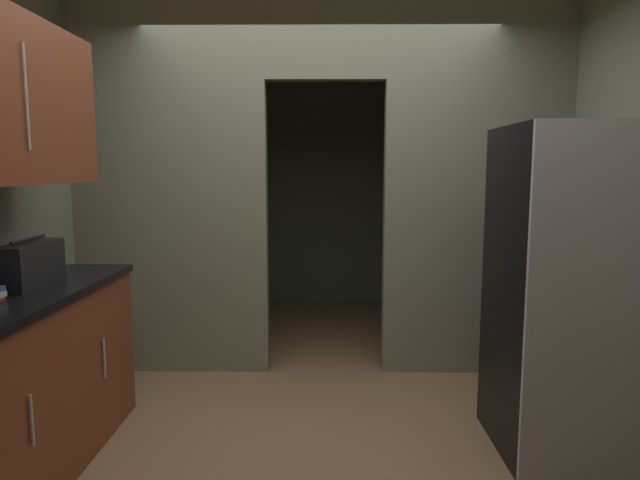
% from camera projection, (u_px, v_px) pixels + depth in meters
% --- Properties ---
extents(ground, '(20.00, 20.00, 0.00)m').
position_uv_depth(ground, '(317.00, 454.00, 2.93)').
color(ground, '#93704C').
extents(kitchen_partition, '(3.59, 0.12, 2.76)m').
position_uv_depth(kitchen_partition, '(319.00, 177.00, 3.98)').
color(kitchen_partition, gray).
rests_on(kitchen_partition, ground).
extents(adjoining_room_shell, '(3.59, 2.29, 2.76)m').
position_uv_depth(adjoining_room_shell, '(322.00, 182.00, 5.60)').
color(adjoining_room_shell, slate).
rests_on(adjoining_room_shell, ground).
extents(refrigerator, '(0.81, 0.76, 1.73)m').
position_uv_depth(refrigerator, '(579.00, 292.00, 2.89)').
color(refrigerator, black).
rests_on(refrigerator, ground).
extents(lower_cabinet_run, '(0.64, 1.69, 0.92)m').
position_uv_depth(lower_cabinet_run, '(8.00, 389.00, 2.63)').
color(lower_cabinet_run, brown).
rests_on(lower_cabinet_run, ground).
extents(boombox, '(0.16, 0.44, 0.25)m').
position_uv_depth(boombox, '(29.00, 264.00, 2.76)').
color(boombox, black).
rests_on(boombox, lower_cabinet_run).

